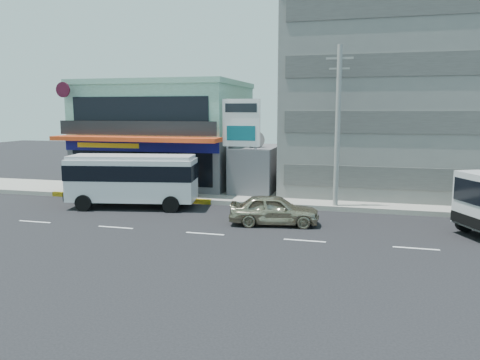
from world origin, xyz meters
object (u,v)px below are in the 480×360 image
utility_pole_near (338,127)px  sedan (274,210)px  shop_building (167,137)px  satellite_dish (254,146)px  billboard (241,128)px  minibus (132,177)px  motorcycle_rider (181,192)px  concrete_building (399,98)px

utility_pole_near → sedan: 7.01m
shop_building → utility_pole_near: (14.00, -6.55, 1.15)m
satellite_dish → billboard: size_ratio=0.22×
shop_building → sedan: (11.00, -11.18, -3.17)m
shop_building → minibus: shop_building is taller
sedan → motorcycle_rider: motorcycle_rider is taller
shop_building → concrete_building: size_ratio=0.77×
satellite_dish → minibus: 9.07m
shop_building → minibus: 9.42m
utility_pole_near → shop_building: bearing=154.9°
shop_building → motorcycle_rider: (3.97, -7.15, -3.19)m
concrete_building → utility_pole_near: size_ratio=1.60×
concrete_building → billboard: bearing=-151.1°
billboard → motorcycle_rider: 5.93m
satellite_dish → utility_pole_near: 7.17m
minibus → sedan: (9.49, -2.10, -1.17)m
satellite_dish → utility_pole_near: (6.00, -3.60, 1.57)m
satellite_dish → minibus: (-6.49, -6.13, -1.58)m
billboard → motorcycle_rider: (-3.53, -2.40, -4.12)m
shop_building → motorcycle_rider: 8.78m
utility_pole_near → satellite_dish: bearing=149.0°
billboard → utility_pole_near: 6.75m
satellite_dish → sedan: satellite_dish is taller
shop_building → motorcycle_rider: size_ratio=5.09×
concrete_building → motorcycle_rider: bearing=-149.7°
satellite_dish → minibus: satellite_dish is taller
concrete_building → utility_pole_near: bearing=-117.8°
minibus → motorcycle_rider: (2.46, 1.93, -1.19)m
shop_building → billboard: 8.92m
concrete_building → satellite_dish: bearing=-158.2°
shop_building → sedan: size_ratio=2.57×
sedan → motorcycle_rider: (-7.03, 4.03, -0.02)m
concrete_building → utility_pole_near: 8.79m
minibus → motorcycle_rider: 3.35m
minibus → billboard: bearing=35.9°
minibus → shop_building: bearing=99.5°
satellite_dish → utility_pole_near: utility_pole_near is taller
shop_building → concrete_building: concrete_building is taller
motorcycle_rider → sedan: bearing=-29.9°
minibus → motorcycle_rider: size_ratio=3.42×
shop_building → sedan: shop_building is taller
shop_building → sedan: 16.00m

